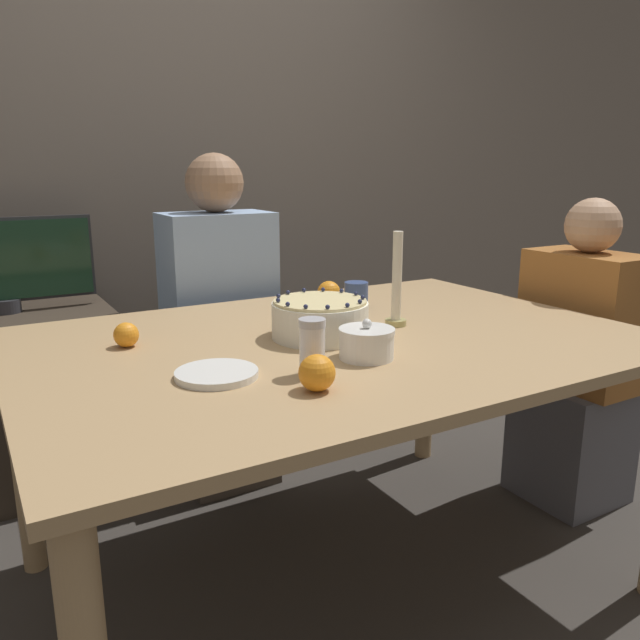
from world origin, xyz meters
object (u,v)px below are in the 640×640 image
object	(u,v)px
sugar_shaker	(312,347)
tv_monitor	(1,263)
cake	(320,319)
sugar_bowl	(367,343)
person_woman_floral	(577,375)
person_man_blue_shirt	(221,344)
candle	(397,288)

from	to	relation	value
sugar_shaker	tv_monitor	xyz separation A→B (m)	(-0.53, 1.36, 0.05)
cake	sugar_shaker	distance (m)	0.32
sugar_bowl	person_woman_floral	bearing A→B (deg)	10.11
sugar_shaker	person_man_blue_shirt	size ratio (longest dim) A/B	0.10
candle	person_woman_floral	world-z (taller)	person_woman_floral
cake	sugar_shaker	xyz separation A→B (m)	(-0.18, -0.27, 0.01)
sugar_shaker	person_man_blue_shirt	world-z (taller)	person_man_blue_shirt
candle	person_woman_floral	distance (m)	0.91
sugar_bowl	person_woman_floral	world-z (taller)	person_woman_floral
cake	sugar_bowl	distance (m)	0.23
person_woman_floral	cake	bearing A→B (deg)	88.20
candle	tv_monitor	world-z (taller)	tv_monitor
sugar_shaker	candle	world-z (taller)	candle
sugar_shaker	tv_monitor	size ratio (longest dim) A/B	0.20
cake	candle	bearing A→B (deg)	0.11
sugar_shaker	person_woman_floral	xyz separation A→B (m)	(1.25, 0.24, -0.35)
sugar_shaker	tv_monitor	world-z (taller)	tv_monitor
tv_monitor	candle	bearing A→B (deg)	-48.56
sugar_bowl	cake	bearing A→B (deg)	90.10
sugar_shaker	person_man_blue_shirt	bearing A→B (deg)	80.18
candle	person_man_blue_shirt	distance (m)	0.87
sugar_shaker	candle	distance (m)	0.52
sugar_shaker	tv_monitor	distance (m)	1.46
sugar_bowl	tv_monitor	distance (m)	1.49
cake	tv_monitor	world-z (taller)	tv_monitor
cake	tv_monitor	size ratio (longest dim) A/B	0.41
sugar_bowl	tv_monitor	size ratio (longest dim) A/B	0.21
sugar_bowl	person_man_blue_shirt	distance (m)	1.02
cake	candle	distance (m)	0.27
person_woman_floral	tv_monitor	bearing A→B (deg)	57.66
candle	person_woman_floral	bearing A→B (deg)	-2.41
sugar_shaker	person_man_blue_shirt	xyz separation A→B (m)	(0.18, 1.03, -0.27)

